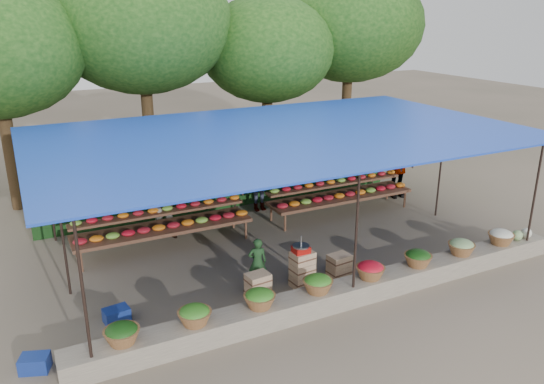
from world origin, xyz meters
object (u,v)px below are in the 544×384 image
weighing_scale (301,249)px  blue_crate_front (35,363)px  blue_crate_back (117,315)px  crate_counter (301,273)px  vendor_seated (257,262)px

weighing_scale → blue_crate_front: bearing=-174.7°
blue_crate_back → blue_crate_front: bearing=-157.4°
blue_crate_front → blue_crate_back: (1.43, 0.83, 0.00)m
crate_counter → blue_crate_front: (-5.07, -0.47, -0.18)m
vendor_seated → blue_crate_front: vendor_seated is taller
blue_crate_front → blue_crate_back: 1.65m
vendor_seated → weighing_scale: bearing=167.7°
crate_counter → weighing_scale: 0.54m
vendor_seated → blue_crate_back: (-2.87, -0.09, -0.39)m
crate_counter → blue_crate_front: size_ratio=5.46×
crate_counter → blue_crate_back: bearing=174.4°
weighing_scale → blue_crate_front: (-5.06, -0.47, -0.72)m
crate_counter → blue_crate_back: size_ratio=5.32×
weighing_scale → vendor_seated: 0.94m
vendor_seated → blue_crate_front: 4.42m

